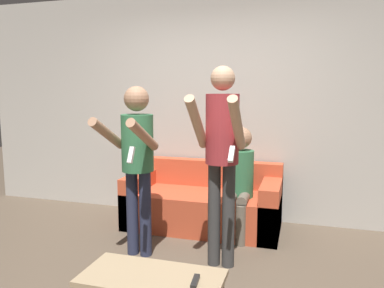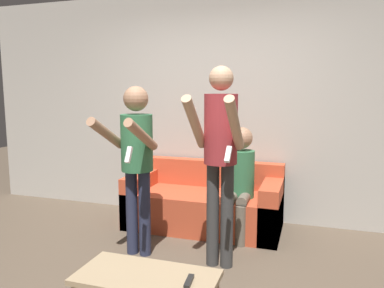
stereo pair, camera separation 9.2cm
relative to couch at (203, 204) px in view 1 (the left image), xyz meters
The scene contains 7 objects.
wall_back 1.17m from the couch, 81.65° to the left, with size 6.40×0.06×2.70m.
couch is the anchor object (origin of this frame).
person_standing_left 1.22m from the couch, 113.43° to the right, with size 0.41×0.67×1.58m.
person_standing_right 1.27m from the couch, 66.51° to the right, with size 0.40×0.63×1.74m.
person_seated 0.59m from the couch, 18.92° to the right, with size 0.28×0.51×1.16m.
coffee_table 1.89m from the couch, 85.37° to the right, with size 0.91×0.45×0.36m.
remote_on_table 1.96m from the couch, 76.77° to the right, with size 0.05×0.15×0.02m.
Camera 1 is at (0.98, -2.54, 1.54)m, focal length 35.00 mm.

